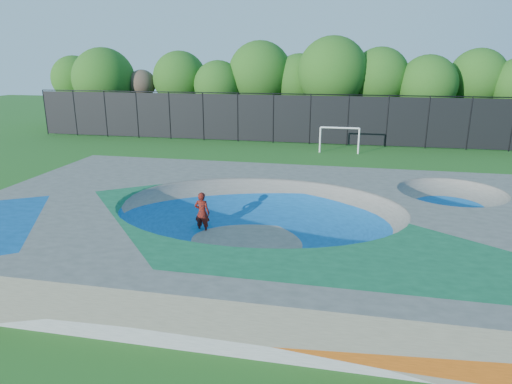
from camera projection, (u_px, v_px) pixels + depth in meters
ground at (258, 242)px, 17.55m from camera, size 120.00×120.00×0.00m
skate_deck at (259, 224)px, 17.34m from camera, size 22.00×14.00×1.50m
skater at (202, 213)px, 18.22m from camera, size 0.65×0.45×1.73m
skateboard at (203, 232)px, 18.46m from camera, size 0.79×0.24×0.05m
soccer_goal at (340, 135)px, 33.42m from camera, size 2.92×0.12×1.93m
fence at (310, 118)px, 36.66m from camera, size 48.09×0.09×4.04m
treeline at (318, 79)px, 40.29m from camera, size 53.48×7.65×8.61m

